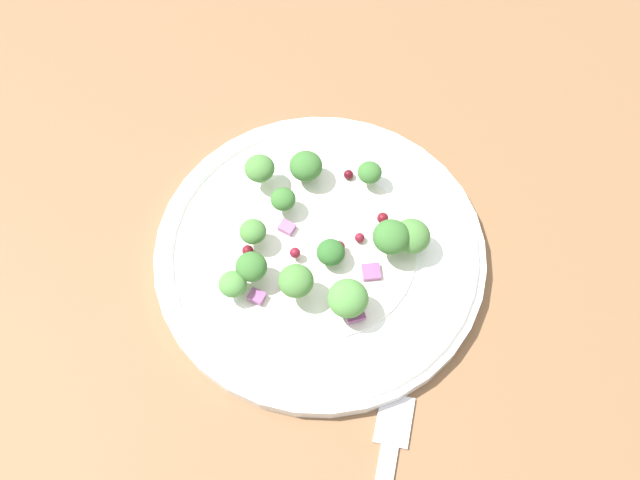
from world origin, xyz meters
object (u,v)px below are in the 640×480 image
object	(u,v)px
broccoli_floret_2	(348,299)
broccoli_floret_1	(291,277)
plate	(320,251)
broccoli_floret_0	(306,166)

from	to	relation	value
broccoli_floret_2	broccoli_floret_1	bearing A→B (deg)	-69.63
broccoli_floret_1	broccoli_floret_2	bearing A→B (deg)	110.37
plate	broccoli_floret_1	distance (cm)	4.85
broccoli_floret_0	broccoli_floret_2	xyz separation A→B (cm)	(6.49, 9.91, 0.32)
plate	broccoli_floret_2	distance (cm)	5.97
broccoli_floret_1	broccoli_floret_2	distance (cm)	4.33
plate	broccoli_floret_1	world-z (taller)	broccoli_floret_1
broccoli_floret_1	broccoli_floret_2	size ratio (longest dim) A/B	0.88
broccoli_floret_0	plate	bearing A→B (deg)	51.58
broccoli_floret_2	broccoli_floret_0	bearing A→B (deg)	-123.21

